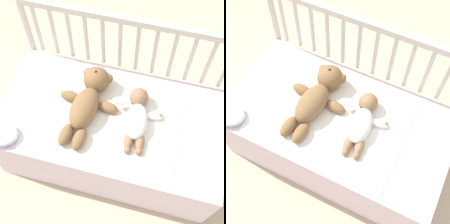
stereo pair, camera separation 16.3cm
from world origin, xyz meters
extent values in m
plane|color=#C6B293|center=(0.00, 0.00, 0.00)|extent=(12.00, 12.00, 0.00)
cube|color=silver|center=(0.00, 0.00, 0.21)|extent=(1.24, 0.66, 0.42)
cylinder|color=beige|center=(-0.60, 0.35, 0.40)|extent=(0.04, 0.04, 0.80)
cube|color=beige|center=(0.00, 0.35, 0.78)|extent=(1.20, 0.03, 0.04)
cylinder|color=beige|center=(-0.54, 0.35, 0.59)|extent=(0.02, 0.02, 0.35)
cylinder|color=beige|center=(-0.44, 0.35, 0.59)|extent=(0.02, 0.02, 0.35)
cylinder|color=beige|center=(-0.34, 0.35, 0.59)|extent=(0.02, 0.02, 0.35)
cylinder|color=beige|center=(-0.24, 0.35, 0.59)|extent=(0.02, 0.02, 0.35)
cylinder|color=beige|center=(-0.15, 0.35, 0.59)|extent=(0.02, 0.02, 0.35)
cylinder|color=beige|center=(-0.05, 0.35, 0.59)|extent=(0.02, 0.02, 0.35)
cylinder|color=beige|center=(0.05, 0.35, 0.59)|extent=(0.02, 0.02, 0.35)
cylinder|color=beige|center=(0.15, 0.35, 0.59)|extent=(0.02, 0.02, 0.35)
cylinder|color=beige|center=(0.24, 0.35, 0.59)|extent=(0.02, 0.02, 0.35)
cylinder|color=beige|center=(0.34, 0.35, 0.59)|extent=(0.02, 0.02, 0.35)
cylinder|color=beige|center=(0.44, 0.35, 0.59)|extent=(0.02, 0.02, 0.35)
cube|color=white|center=(-0.03, -0.02, 0.42)|extent=(0.81, 0.58, 0.01)
ellipsoid|color=olive|center=(-0.15, -0.02, 0.48)|extent=(0.16, 0.27, 0.12)
sphere|color=olive|center=(-0.13, 0.17, 0.49)|extent=(0.15, 0.15, 0.15)
sphere|color=beige|center=(-0.13, 0.17, 0.53)|extent=(0.06, 0.06, 0.06)
sphere|color=black|center=(-0.13, 0.17, 0.56)|extent=(0.02, 0.02, 0.02)
sphere|color=olive|center=(-0.19, 0.20, 0.50)|extent=(0.06, 0.06, 0.06)
sphere|color=olive|center=(-0.07, 0.19, 0.50)|extent=(0.06, 0.06, 0.06)
ellipsoid|color=olive|center=(-0.25, 0.05, 0.45)|extent=(0.12, 0.07, 0.06)
ellipsoid|color=olive|center=(-0.03, 0.03, 0.45)|extent=(0.12, 0.07, 0.06)
ellipsoid|color=olive|center=(-0.20, -0.18, 0.45)|extent=(0.08, 0.13, 0.07)
ellipsoid|color=olive|center=(-0.12, -0.19, 0.45)|extent=(0.08, 0.13, 0.07)
ellipsoid|color=white|center=(0.13, -0.02, 0.47)|extent=(0.14, 0.22, 0.09)
sphere|color=#936B4C|center=(0.12, 0.12, 0.47)|extent=(0.11, 0.11, 0.11)
ellipsoid|color=white|center=(0.03, 0.07, 0.50)|extent=(0.11, 0.05, 0.04)
ellipsoid|color=white|center=(0.22, 0.05, 0.44)|extent=(0.11, 0.05, 0.04)
sphere|color=#936B4C|center=(0.01, 0.03, 0.44)|extent=(0.04, 0.04, 0.04)
sphere|color=#936B4C|center=(0.25, 0.06, 0.44)|extent=(0.04, 0.04, 0.04)
ellipsoid|color=#936B4C|center=(0.12, -0.13, 0.44)|extent=(0.06, 0.11, 0.05)
ellipsoid|color=#936B4C|center=(0.18, -0.12, 0.44)|extent=(0.06, 0.11, 0.05)
sphere|color=#936B4C|center=(0.12, -0.18, 0.44)|extent=(0.04, 0.04, 0.04)
sphere|color=#936B4C|center=(0.18, -0.17, 0.44)|extent=(0.04, 0.04, 0.04)
ellipsoid|color=silver|center=(-0.54, -0.26, 0.45)|extent=(0.21, 0.15, 0.06)
camera|label=1|loc=(0.21, -0.79, 1.90)|focal=50.00mm
camera|label=2|loc=(0.36, -0.74, 1.90)|focal=50.00mm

